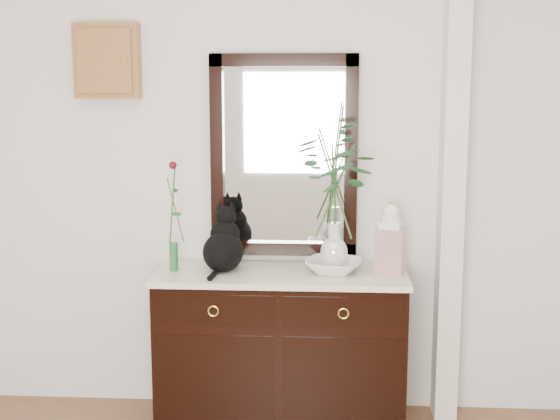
# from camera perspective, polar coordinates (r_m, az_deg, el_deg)

# --- Properties ---
(wall_back) EXTENTS (3.60, 0.04, 2.70)m
(wall_back) POSITION_cam_1_polar(r_m,az_deg,el_deg) (4.28, -1.05, 2.79)
(wall_back) COLOR silver
(wall_back) RESTS_ON ground
(pilaster) EXTENTS (0.12, 0.20, 2.70)m
(pilaster) POSITION_cam_1_polar(r_m,az_deg,el_deg) (4.24, 12.47, 2.49)
(pilaster) COLOR silver
(pilaster) RESTS_ON ground
(sideboard) EXTENTS (1.33, 0.52, 0.82)m
(sideboard) POSITION_cam_1_polar(r_m,az_deg,el_deg) (4.23, 0.08, -9.49)
(sideboard) COLOR black
(sideboard) RESTS_ON ground
(wall_mirror) EXTENTS (0.80, 0.06, 1.10)m
(wall_mirror) POSITION_cam_1_polar(r_m,az_deg,el_deg) (4.25, 0.28, 3.96)
(wall_mirror) COLOR black
(wall_mirror) RESTS_ON wall_back
(key_cabinet) EXTENTS (0.35, 0.10, 0.40)m
(key_cabinet) POSITION_cam_1_polar(r_m,az_deg,el_deg) (4.36, -12.51, 10.59)
(key_cabinet) COLOR brown
(key_cabinet) RESTS_ON wall_back
(cat) EXTENTS (0.27, 0.32, 0.35)m
(cat) POSITION_cam_1_polar(r_m,az_deg,el_deg) (4.13, -4.19, -2.11)
(cat) COLOR black
(cat) RESTS_ON sideboard
(lotus_bowl) EXTENTS (0.35, 0.35, 0.07)m
(lotus_bowl) POSITION_cam_1_polar(r_m,az_deg,el_deg) (4.11, 3.96, -4.13)
(lotus_bowl) COLOR white
(lotus_bowl) RESTS_ON sideboard
(vase_branches) EXTENTS (0.43, 0.43, 0.87)m
(vase_branches) POSITION_cam_1_polar(r_m,az_deg,el_deg) (4.03, 4.03, 1.67)
(vase_branches) COLOR silver
(vase_branches) RESTS_ON lotus_bowl
(bud_vase_rose) EXTENTS (0.10, 0.10, 0.60)m
(bud_vase_rose) POSITION_cam_1_polar(r_m,az_deg,el_deg) (4.12, -7.85, -0.41)
(bud_vase_rose) COLOR #276231
(bud_vase_rose) RESTS_ON sideboard
(ginger_jar) EXTENTS (0.17, 0.17, 0.38)m
(ginger_jar) POSITION_cam_1_polar(r_m,az_deg,el_deg) (4.11, 8.07, -1.99)
(ginger_jar) COLOR silver
(ginger_jar) RESTS_ON sideboard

